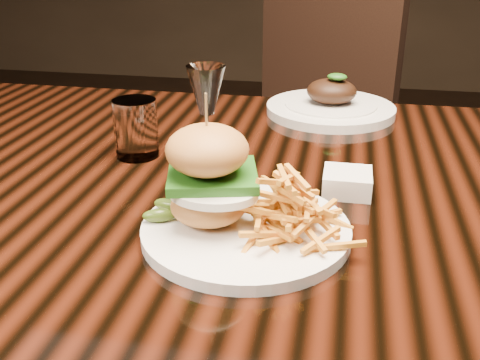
% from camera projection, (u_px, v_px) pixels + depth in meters
% --- Properties ---
extents(dining_table, '(1.60, 0.90, 0.75)m').
position_uv_depth(dining_table, '(295.00, 224.00, 0.89)').
color(dining_table, black).
rests_on(dining_table, ground).
extents(burger_plate, '(0.26, 0.26, 0.18)m').
position_uv_depth(burger_plate, '(245.00, 200.00, 0.68)').
color(burger_plate, white).
rests_on(burger_plate, dining_table).
extents(ramekin, '(0.07, 0.07, 0.03)m').
position_uv_depth(ramekin, '(347.00, 182.00, 0.81)').
color(ramekin, white).
rests_on(ramekin, dining_table).
extents(wine_glass, '(0.06, 0.06, 0.16)m').
position_uv_depth(wine_glass, '(206.00, 94.00, 0.86)').
color(wine_glass, white).
rests_on(wine_glass, dining_table).
extents(water_tumbler, '(0.07, 0.07, 0.10)m').
position_uv_depth(water_tumbler, '(136.00, 128.00, 0.93)').
color(water_tumbler, white).
rests_on(water_tumbler, dining_table).
extents(far_dish, '(0.26, 0.26, 0.09)m').
position_uv_depth(far_dish, '(331.00, 106.00, 1.16)').
color(far_dish, white).
rests_on(far_dish, dining_table).
extents(chair_far, '(0.61, 0.62, 0.95)m').
position_uv_depth(chair_far, '(307.00, 127.00, 1.74)').
color(chair_far, black).
rests_on(chair_far, ground).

